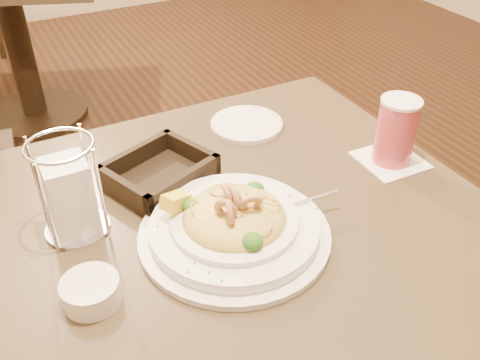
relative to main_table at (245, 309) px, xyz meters
name	(u,v)px	position (x,y,z in m)	size (l,w,h in m)	color
main_table	(245,309)	(0.00, 0.00, 0.00)	(0.90, 0.90, 0.74)	black
background_table	(12,20)	(-0.15, 2.02, 0.00)	(1.16, 1.16, 0.74)	black
pasta_bowl	(234,224)	(-0.04, -0.03, 0.27)	(0.37, 0.33, 0.11)	white
drink_glass	(396,132)	(0.36, 0.03, 0.31)	(0.13, 0.13, 0.14)	white
bread_basket	(160,175)	(-0.09, 0.18, 0.25)	(0.23, 0.21, 0.05)	black
napkin_caddy	(70,195)	(-0.27, 0.12, 0.31)	(0.11, 0.11, 0.18)	silver
side_plate	(247,124)	(0.16, 0.30, 0.24)	(0.17, 0.17, 0.01)	white
butter_ramekin	(91,291)	(-0.29, -0.05, 0.25)	(0.09, 0.09, 0.04)	white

